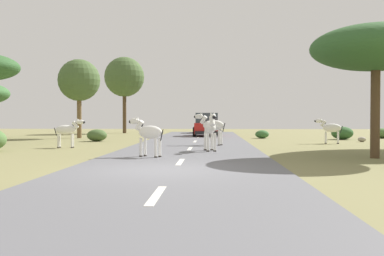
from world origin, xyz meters
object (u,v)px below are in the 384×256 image
Objects in this scene: zebra_1 at (212,126)px; car_0 at (206,125)px; car_1 at (208,124)px; tree_2 at (79,81)px; bush_4 at (262,134)px; tree_6 at (376,48)px; bush_2 at (383,133)px; bush_3 at (342,133)px; zebra_3 at (330,128)px; zebra_4 at (67,130)px; rock_1 at (362,139)px; zebra_0 at (210,128)px; tree_0 at (124,77)px; bush_0 at (97,135)px; zebra_2 at (148,133)px.

car_0 is at bearing 25.92° from zebra_1.
tree_2 is (-8.97, -10.00, 3.18)m from car_1.
tree_2 is 13.31m from bush_4.
tree_6 is 3.99× the size of bush_2.
bush_3 is at bearing 153.52° from car_0.
zebra_1 is 1.12× the size of zebra_3.
bush_2 is at bearing 28.87° from bush_3.
zebra_4 is (-13.38, -4.05, -0.02)m from zebra_3.
zebra_1 is at bearing 90.63° from car_1.
rock_1 is (0.33, -2.86, -0.27)m from bush_3.
bush_4 is (3.88, -2.87, -0.57)m from car_0.
zebra_0 is at bearing 157.49° from tree_6.
tree_0 is 22.75m from rock_1.
zebra_0 is at bearing -156.78° from zebra_1.
zebra_4 is at bearing -76.35° from tree_2.
bush_2 is (18.79, 4.82, -0.01)m from bush_0.
tree_2 is at bearing 175.87° from bush_3.
zebra_0 is 15.91m from tree_2.
car_1 reaches higher than bush_2.
rock_1 is (8.89, 4.39, -0.88)m from zebra_1.
tree_6 is at bearing -114.36° from zebra_1.
zebra_3 is 17.25m from tree_2.
tree_0 reaches higher than tree_2.
rock_1 is (15.73, 5.95, -0.68)m from zebra_4.
zebra_2 reaches higher than bush_0.
bush_4 is at bearing 22.77° from bush_0.
rock_1 is (18.18, -4.15, -3.88)m from tree_2.
zebra_4 is at bearing -150.22° from bush_3.
bush_0 is (-13.47, 1.76, -0.49)m from zebra_3.
zebra_2 reaches higher than bush_2.
bush_2 is at bearing -141.66° from zebra_0.
zebra_3 is 0.21× the size of tree_0.
zebra_0 reaches higher than zebra_3.
tree_0 is (-7.69, 7.20, 4.33)m from car_0.
zebra_2 is 17.21m from tree_2.
car_1 is 16.90m from rock_1.
tree_0 reaches higher than bush_4.
bush_3 is at bearing 78.49° from tree_6.
car_1 is at bearing 24.93° from zebra_1.
zebra_3 is at bearing -63.41° from bush_4.
car_0 reaches higher than zebra_3.
zebra_1 is 1.35× the size of bush_0.
bush_0 is (-12.69, 10.71, -3.49)m from tree_6.
rock_1 is at bearing -122.40° from bush_2.
car_1 is at bearing 128.19° from bush_3.
zebra_0 reaches higher than bush_0.
zebra_2 is at bearing -127.40° from bush_3.
zebra_3 is 1.21× the size of bush_0.
zebra_1 is at bearing 131.71° from tree_6.
bush_2 is (12.26, -2.41, -0.50)m from car_0.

